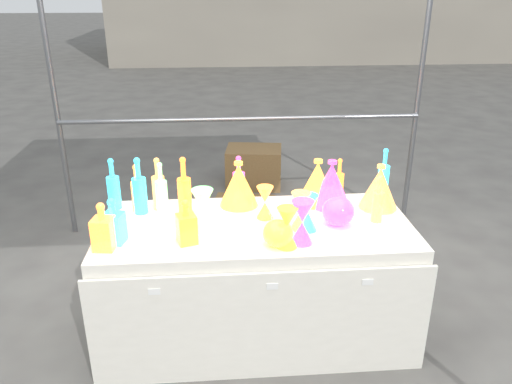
{
  "coord_description": "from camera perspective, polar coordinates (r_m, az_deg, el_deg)",
  "views": [
    {
      "loc": [
        -0.21,
        -2.59,
        2.03
      ],
      "look_at": [
        0.0,
        0.0,
        0.95
      ],
      "focal_mm": 35.0,
      "sensor_mm": 36.0,
      "label": 1
    }
  ],
  "objects": [
    {
      "name": "ground",
      "position": [
        3.3,
        -0.0,
        -15.42
      ],
      "size": [
        80.0,
        80.0,
        0.0
      ],
      "primitive_type": "plane",
      "color": "slate",
      "rests_on": "ground"
    },
    {
      "name": "display_table",
      "position": [
        3.07,
        0.01,
        -10.03
      ],
      "size": [
        1.84,
        0.83,
        0.75
      ],
      "color": "white",
      "rests_on": "ground"
    },
    {
      "name": "cardboard_box_closed",
      "position": [
        5.39,
        -0.24,
        2.88
      ],
      "size": [
        0.63,
        0.5,
        0.42
      ],
      "primitive_type": "cube",
      "rotation": [
        0.0,
        0.0,
        -0.13
      ],
      "color": "olive",
      "rests_on": "ground"
    },
    {
      "name": "cardboard_box_flat",
      "position": [
        4.94,
        -1.42,
        -1.39
      ],
      "size": [
        0.67,
        0.54,
        0.05
      ],
      "primitive_type": "cube",
      "rotation": [
        0.0,
        0.0,
        -0.2
      ],
      "color": "olive",
      "rests_on": "ground"
    },
    {
      "name": "bottle_1",
      "position": [
        3.15,
        -16.02,
        0.91
      ],
      "size": [
        0.1,
        0.1,
        0.33
      ],
      "primitive_type": null,
      "rotation": [
        0.0,
        0.0,
        0.42
      ],
      "color": "#269B1C",
      "rests_on": "display_table"
    },
    {
      "name": "bottle_2",
      "position": [
        2.95,
        -8.21,
        0.57
      ],
      "size": [
        0.1,
        0.1,
        0.37
      ],
      "primitive_type": null,
      "rotation": [
        0.0,
        0.0,
        -0.31
      ],
      "color": "yellow",
      "rests_on": "display_table"
    },
    {
      "name": "bottle_3",
      "position": [
        3.15,
        -1.98,
        1.56
      ],
      "size": [
        0.08,
        0.08,
        0.3
      ],
      "primitive_type": null,
      "rotation": [
        0.0,
        0.0,
        0.1
      ],
      "color": "blue",
      "rests_on": "display_table"
    },
    {
      "name": "bottle_4",
      "position": [
        3.09,
        -11.11,
        0.96
      ],
      "size": [
        0.09,
        0.09,
        0.33
      ],
      "primitive_type": null,
      "rotation": [
        0.0,
        0.0,
        0.16
      ],
      "color": "#11705B",
      "rests_on": "display_table"
    },
    {
      "name": "bottle_5",
      "position": [
        3.01,
        -10.78,
        0.42
      ],
      "size": [
        0.08,
        0.08,
        0.33
      ],
      "primitive_type": null,
      "rotation": [
        0.0,
        0.0,
        -0.09
      ],
      "color": "#D92BC5",
      "rests_on": "display_table"
    },
    {
      "name": "bottle_6",
      "position": [
        3.09,
        -13.41,
        0.47
      ],
      "size": [
        0.09,
        0.09,
        0.3
      ],
      "primitive_type": null,
      "rotation": [
        0.0,
        0.0,
        0.13
      ],
      "color": "red",
      "rests_on": "display_table"
    },
    {
      "name": "bottle_7",
      "position": [
        3.05,
        -13.21,
        0.71
      ],
      "size": [
        0.1,
        0.1,
        0.35
      ],
      "primitive_type": null,
      "rotation": [
        0.0,
        0.0,
        -0.22
      ],
      "color": "#269B1C",
      "rests_on": "display_table"
    },
    {
      "name": "decanter_0",
      "position": [
        2.7,
        -17.1,
        -3.74
      ],
      "size": [
        0.12,
        0.12,
        0.26
      ],
      "primitive_type": null,
      "rotation": [
        0.0,
        0.0,
        -0.15
      ],
      "color": "red",
      "rests_on": "display_table"
    },
    {
      "name": "decanter_1",
      "position": [
        2.66,
        -7.98,
        -3.35
      ],
      "size": [
        0.12,
        0.12,
        0.25
      ],
      "primitive_type": null,
      "rotation": [
        0.0,
        0.0,
        0.3
      ],
      "color": "yellow",
      "rests_on": "display_table"
    },
    {
      "name": "decanter_2",
      "position": [
        2.75,
        -15.99,
        -3.16
      ],
      "size": [
        0.12,
        0.12,
        0.26
      ],
      "primitive_type": null,
      "rotation": [
        0.0,
        0.0,
        -0.23
      ],
      "color": "#269B1C",
      "rests_on": "display_table"
    },
    {
      "name": "hourglass_0",
      "position": [
        2.61,
        3.58,
        -4.08
      ],
      "size": [
        0.14,
        0.14,
        0.22
      ],
      "primitive_type": null,
      "rotation": [
        0.0,
        0.0,
        0.36
      ],
      "color": "yellow",
      "rests_on": "display_table"
    },
    {
      "name": "hourglass_1",
      "position": [
        2.65,
        5.3,
        -3.45
      ],
      "size": [
        0.13,
        0.13,
        0.24
      ],
      "primitive_type": null,
      "rotation": [
        0.0,
        0.0,
        0.11
      ],
      "color": "blue",
      "rests_on": "display_table"
    },
    {
      "name": "hourglass_2",
      "position": [
        2.81,
        5.11,
        -2.15
      ],
      "size": [
        0.12,
        0.12,
        0.22
      ],
      "primitive_type": null,
      "rotation": [
        0.0,
        0.0,
        -0.1
      ],
      "color": "#11705B",
      "rests_on": "display_table"
    },
    {
      "name": "hourglass_3",
      "position": [
        2.79,
        -6.08,
        -2.07
      ],
      "size": [
        0.14,
        0.14,
        0.25
      ],
      "primitive_type": null,
      "rotation": [
        0.0,
        0.0,
        0.12
      ],
      "color": "#D92BC5",
      "rests_on": "display_table"
    },
    {
      "name": "hourglass_4",
      "position": [
        2.93,
        1.03,
        -1.2
      ],
      "size": [
        0.12,
        0.12,
        0.2
      ],
      "primitive_type": null,
      "rotation": [
        0.0,
        0.0,
        0.25
      ],
      "color": "red",
      "rests_on": "display_table"
    },
    {
      "name": "hourglass_5",
      "position": [
        2.8,
        5.99,
        -2.37
      ],
      "size": [
        0.12,
        0.12,
        0.21
      ],
      "primitive_type": null,
      "rotation": [
        0.0,
        0.0,
        -0.08
      ],
      "color": "#269B1C",
      "rests_on": "display_table"
    },
    {
      "name": "globe_0",
      "position": [
        2.64,
        2.53,
        -4.89
      ],
      "size": [
        0.21,
        0.21,
        0.13
      ],
      "primitive_type": null,
      "rotation": [
        0.0,
        0.0,
        0.37
      ],
      "color": "red",
      "rests_on": "display_table"
    },
    {
      "name": "globe_3",
      "position": [
        2.89,
        9.38,
        -2.37
      ],
      "size": [
        0.23,
        0.23,
        0.15
      ],
      "primitive_type": null,
      "rotation": [
        0.0,
        0.0,
        -0.26
      ],
      "color": "blue",
      "rests_on": "display_table"
    },
    {
      "name": "lampshade_0",
      "position": [
        3.09,
        -1.99,
        0.97
      ],
      "size": [
        0.27,
        0.27,
        0.29
      ],
      "primitive_type": null,
      "rotation": [
        0.0,
        0.0,
        0.11
      ],
      "color": "#E0FF35",
      "rests_on": "display_table"
    },
    {
      "name": "lampshade_1",
      "position": [
        3.15,
        7.02,
        1.23
      ],
      "size": [
        0.29,
        0.29,
        0.29
      ],
      "primitive_type": null,
      "rotation": [
        0.0,
        0.0,
        -0.23
      ],
      "color": "#E0FF35",
      "rests_on": "display_table"
    },
    {
      "name": "lampshade_2",
      "position": [
        3.12,
        8.59,
        1.0
      ],
      "size": [
        0.31,
        0.31,
        0.3
      ],
      "primitive_type": null,
      "rotation": [
        0.0,
        0.0,
        -0.28
      ],
      "color": "blue",
      "rests_on": "display_table"
    },
    {
      "name": "lampshade_3",
      "position": [
        3.15,
        13.93,
        0.63
      ],
      "size": [
        0.3,
        0.3,
        0.28
      ],
      "primitive_type": null,
      "rotation": [
        0.0,
        0.0,
        0.32
      ],
      "color": "#11705B",
      "rests_on": "display_table"
    },
    {
      "name": "bottle_8",
      "position": [
        3.33,
        14.4,
        2.2
      ],
      "size": [
        0.08,
        0.08,
        0.32
      ],
      "primitive_type": null,
      "rotation": [
        0.0,
        0.0,
        -0.07
      ],
      "color": "#269B1C",
      "rests_on": "display_table"
    },
    {
      "name": "bottle_9",
      "position": [
        3.2,
        9.45,
        1.41
      ],
      "size": [
        0.08,
        0.08,
        0.28
      ],
      "primitive_type": null,
      "rotation": [
        0.0,
        0.0,
        -0.23
      ],
      "color": "yellow",
      "rests_on": "display_table"
    },
    {
      "name": "bottle_11",
      "position": [
        2.95,
        13.79,
        -0.75
      ],
      "size": [
        0.07,
        0.07,
        0.29
      ],
      "primitive_type": null,
      "rotation": [
        0.0,
        0.0,
        0.06
      ],
      "color": "#11705B",
      "rests_on": "display_table"
    }
  ]
}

